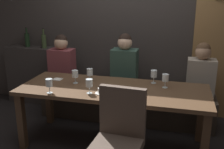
{
  "coord_description": "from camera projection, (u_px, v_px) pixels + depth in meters",
  "views": [
    {
      "loc": [
        0.72,
        -2.87,
        1.79
      ],
      "look_at": [
        -0.07,
        0.2,
        0.84
      ],
      "focal_mm": 43.08,
      "sensor_mm": 36.0,
      "label": 1
    }
  ],
  "objects": [
    {
      "name": "diner_far_end",
      "position": [
        201.0,
        72.0,
        3.54
      ],
      "size": [
        0.36,
        0.24,
        0.75
      ],
      "color": "#9E9384",
      "rests_on": "banquette_bench"
    },
    {
      "name": "wine_glass_end_left",
      "position": [
        154.0,
        74.0,
        3.27
      ],
      "size": [
        0.08,
        0.08,
        0.16
      ],
      "color": "silver",
      "rests_on": "dining_table"
    },
    {
      "name": "ground",
      "position": [
        113.0,
        144.0,
        3.35
      ],
      "size": [
        9.0,
        9.0,
        0.0
      ],
      "primitive_type": "plane",
      "color": "black"
    },
    {
      "name": "wine_bottle_pale_label",
      "position": [
        44.0,
        41.0,
        4.32
      ],
      "size": [
        0.08,
        0.08,
        0.33
      ],
      "color": "#384728",
      "rests_on": "back_counter"
    },
    {
      "name": "wine_bottle_dark_red",
      "position": [
        27.0,
        39.0,
        4.43
      ],
      "size": [
        0.08,
        0.08,
        0.33
      ],
      "color": "black",
      "rests_on": "back_counter"
    },
    {
      "name": "banquette_bench",
      "position": [
        125.0,
        105.0,
        3.93
      ],
      "size": [
        2.5,
        0.44,
        0.45
      ],
      "color": "#312A23",
      "rests_on": "ground"
    },
    {
      "name": "folded_napkin",
      "position": [
        57.0,
        79.0,
        3.44
      ],
      "size": [
        0.12,
        0.11,
        0.01
      ],
      "primitive_type": "cube",
      "rotation": [
        0.0,
        0.0,
        -0.07
      ],
      "color": "silver",
      "rests_on": "dining_table"
    },
    {
      "name": "wine_glass_near_right",
      "position": [
        165.0,
        78.0,
        3.11
      ],
      "size": [
        0.08,
        0.08,
        0.16
      ],
      "color": "silver",
      "rests_on": "dining_table"
    },
    {
      "name": "chair_near_side",
      "position": [
        119.0,
        134.0,
        2.46
      ],
      "size": [
        0.47,
        0.47,
        0.98
      ],
      "color": "brown",
      "rests_on": "ground"
    },
    {
      "name": "dessert_plate",
      "position": [
        133.0,
        95.0,
        2.86
      ],
      "size": [
        0.19,
        0.19,
        0.05
      ],
      "color": "white",
      "rests_on": "dining_table"
    },
    {
      "name": "espresso_cup",
      "position": [
        100.0,
        91.0,
        2.95
      ],
      "size": [
        0.12,
        0.12,
        0.06
      ],
      "color": "white",
      "rests_on": "dining_table"
    },
    {
      "name": "back_counter",
      "position": [
        40.0,
        75.0,
        4.55
      ],
      "size": [
        1.1,
        0.28,
        0.95
      ],
      "primitive_type": "cube",
      "color": "#2F2B29",
      "rests_on": "ground"
    },
    {
      "name": "back_wall_tiled",
      "position": [
        133.0,
        14.0,
        4.05
      ],
      "size": [
        6.0,
        0.12,
        3.0
      ],
      "primitive_type": "cube",
      "color": "#383330",
      "rests_on": "ground"
    },
    {
      "name": "wine_glass_near_left",
      "position": [
        49.0,
        83.0,
        2.94
      ],
      "size": [
        0.08,
        0.08,
        0.16
      ],
      "color": "silver",
      "rests_on": "dining_table"
    },
    {
      "name": "fork_on_table",
      "position": [
        145.0,
        98.0,
        2.82
      ],
      "size": [
        0.03,
        0.17,
        0.01
      ],
      "primitive_type": "cube",
      "rotation": [
        0.0,
        0.0,
        0.08
      ],
      "color": "silver",
      "rests_on": "dining_table"
    },
    {
      "name": "wine_glass_far_right",
      "position": [
        89.0,
        83.0,
        2.93
      ],
      "size": [
        0.08,
        0.08,
        0.16
      ],
      "color": "silver",
      "rests_on": "dining_table"
    },
    {
      "name": "diner_redhead",
      "position": [
        62.0,
        62.0,
        4.02
      ],
      "size": [
        0.36,
        0.24,
        0.78
      ],
      "color": "brown",
      "rests_on": "banquette_bench"
    },
    {
      "name": "wine_glass_center_back",
      "position": [
        90.0,
        72.0,
        3.34
      ],
      "size": [
        0.08,
        0.08,
        0.16
      ],
      "color": "silver",
      "rests_on": "dining_table"
    },
    {
      "name": "diner_bearded",
      "position": [
        125.0,
        64.0,
        3.77
      ],
      "size": [
        0.36,
        0.24,
        0.83
      ],
      "color": "#2D473D",
      "rests_on": "banquette_bench"
    },
    {
      "name": "wine_glass_far_left",
      "position": [
        75.0,
        74.0,
        3.27
      ],
      "size": [
        0.08,
        0.08,
        0.16
      ],
      "color": "silver",
      "rests_on": "dining_table"
    },
    {
      "name": "dining_table",
      "position": [
        113.0,
        95.0,
        3.16
      ],
      "size": [
        2.2,
        0.84,
        0.74
      ],
      "color": "#493422",
      "rests_on": "ground"
    }
  ]
}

